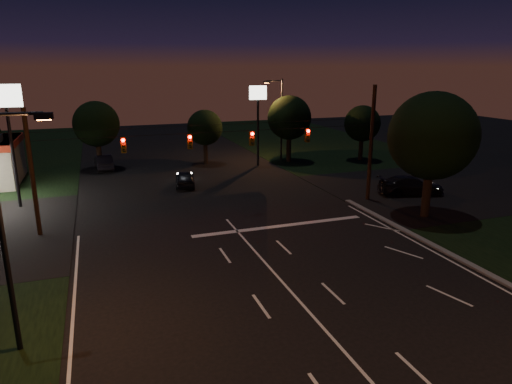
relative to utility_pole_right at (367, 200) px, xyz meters
name	(u,v)px	position (x,y,z in m)	size (l,w,h in m)	color
ground	(318,322)	(-12.00, -15.00, 0.00)	(140.00, 140.00, 0.00)	black
cross_street_right	(440,188)	(8.00, 1.00, 0.00)	(20.00, 16.00, 0.02)	black
stop_bar	(280,226)	(-9.00, -3.50, 0.01)	(12.00, 0.50, 0.01)	silver
utility_pole_right	(367,200)	(0.00, 0.00, 0.00)	(0.30, 0.30, 9.00)	black
utility_pole_left	(40,235)	(-24.00, 0.00, 0.00)	(0.28, 0.28, 8.00)	black
signal_span	(221,139)	(-12.00, -0.04, 5.50)	(24.00, 0.40, 1.56)	black
pole_sign_left_near	(7,114)	(-26.00, 7.00, 6.98)	(2.20, 0.30, 9.10)	black
pole_sign_right	(258,107)	(-4.00, 15.00, 6.24)	(1.80, 0.30, 8.40)	black
street_light_left	(8,217)	(-23.24, -13.00, 5.24)	(2.20, 0.35, 9.00)	black
street_light_right_far	(279,114)	(-0.76, 17.00, 5.24)	(2.20, 0.35, 9.00)	black
tree_right_near	(431,137)	(1.53, -4.83, 5.68)	(6.00, 6.00, 8.76)	black
tree_far_b	(97,124)	(-19.98, 19.13, 4.61)	(4.60, 4.60, 6.98)	black
tree_far_c	(205,128)	(-8.98, 18.10, 3.90)	(3.80, 3.80, 5.86)	black
tree_far_d	(289,118)	(0.02, 16.13, 4.83)	(4.80, 4.80, 7.30)	black
tree_far_e	(362,124)	(8.02, 14.11, 4.11)	(4.00, 4.00, 6.18)	black
car_oncoming_a	(185,179)	(-13.00, 9.04, 0.70)	(1.64, 4.09, 1.39)	black
car_oncoming_b	(103,162)	(-19.64, 18.76, 0.76)	(1.61, 4.61, 1.52)	black
car_cross	(411,186)	(4.19, 0.10, 0.78)	(2.18, 5.37, 1.56)	black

